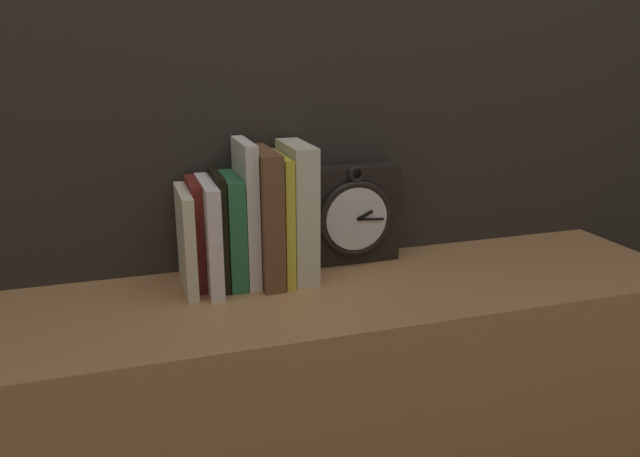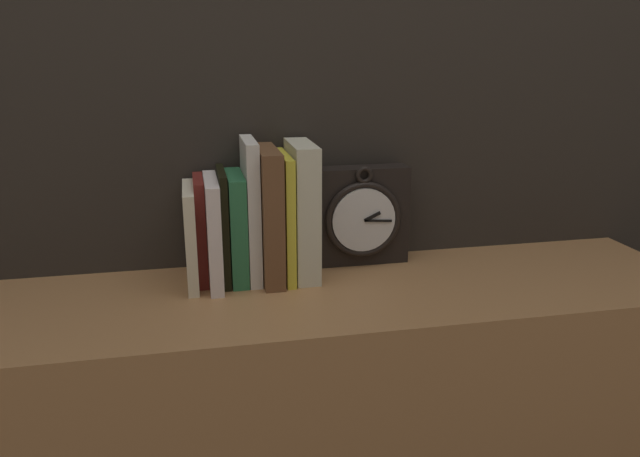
% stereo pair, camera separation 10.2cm
% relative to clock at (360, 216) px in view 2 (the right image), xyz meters
% --- Properties ---
extents(clock, '(0.18, 0.07, 0.19)m').
position_rel_clock_xyz_m(clock, '(0.00, 0.00, 0.00)').
color(clock, black).
rests_on(clock, bookshelf).
extents(book_slot0_cream, '(0.02, 0.15, 0.17)m').
position_rel_clock_xyz_m(book_slot0_cream, '(-0.31, -0.04, -0.01)').
color(book_slot0_cream, beige).
rests_on(book_slot0_cream, bookshelf).
extents(book_slot1_maroon, '(0.02, 0.12, 0.18)m').
position_rel_clock_xyz_m(book_slot1_maroon, '(-0.29, -0.03, -0.00)').
color(book_slot1_maroon, maroon).
rests_on(book_slot1_maroon, bookshelf).
extents(book_slot2_white, '(0.02, 0.16, 0.18)m').
position_rel_clock_xyz_m(book_slot2_white, '(-0.27, -0.05, -0.00)').
color(book_slot2_white, silver).
rests_on(book_slot2_white, bookshelf).
extents(book_slot3_black, '(0.01, 0.13, 0.20)m').
position_rel_clock_xyz_m(book_slot3_black, '(-0.26, -0.03, 0.01)').
color(book_slot3_black, black).
rests_on(book_slot3_black, bookshelf).
extents(book_slot4_green, '(0.03, 0.13, 0.19)m').
position_rel_clock_xyz_m(book_slot4_green, '(-0.23, -0.03, 0.00)').
color(book_slot4_green, '#2C7145').
rests_on(book_slot4_green, bookshelf).
extents(book_slot5_white, '(0.02, 0.13, 0.25)m').
position_rel_clock_xyz_m(book_slot5_white, '(-0.21, -0.03, 0.03)').
color(book_slot5_white, silver).
rests_on(book_slot5_white, bookshelf).
extents(book_slot6_brown, '(0.03, 0.15, 0.23)m').
position_rel_clock_xyz_m(book_slot6_brown, '(-0.18, -0.04, 0.02)').
color(book_slot6_brown, brown).
rests_on(book_slot6_brown, bookshelf).
extents(book_slot7_yellow, '(0.02, 0.14, 0.22)m').
position_rel_clock_xyz_m(book_slot7_yellow, '(-0.15, -0.04, 0.02)').
color(book_slot7_yellow, yellow).
rests_on(book_slot7_yellow, bookshelf).
extents(book_slot8_cream, '(0.04, 0.14, 0.24)m').
position_rel_clock_xyz_m(book_slot8_cream, '(-0.12, -0.04, 0.03)').
color(book_slot8_cream, beige).
rests_on(book_slot8_cream, bookshelf).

